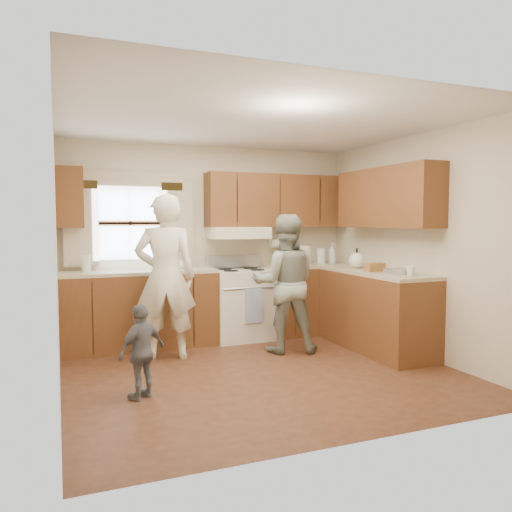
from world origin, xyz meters
name	(u,v)px	position (x,y,z in m)	size (l,w,h in m)	color
room	(262,249)	(0.00, 0.00, 1.25)	(3.80, 3.80, 3.80)	#412014
kitchen_fixtures	(274,276)	(0.62, 1.08, 0.84)	(3.80, 2.25, 2.15)	#3F220D
stove	(241,303)	(0.30, 1.44, 0.47)	(0.76, 0.67, 1.07)	silver
woman_left	(165,277)	(-0.80, 0.85, 0.91)	(0.66, 0.44, 1.82)	white
woman_right	(285,283)	(0.56, 0.64, 0.80)	(0.78, 0.61, 1.61)	#273C31
child	(142,351)	(-1.24, -0.31, 0.41)	(0.48, 0.20, 0.82)	slate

